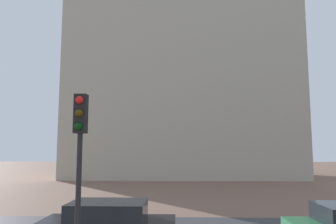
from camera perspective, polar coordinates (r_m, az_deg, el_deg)
landmark_building at (r=36.97m, az=3.19°, el=6.29°), size 25.10×11.10×34.28m
traffic_light_pole at (r=7.42m, az=-15.82°, el=-7.01°), size 0.28×0.34×4.43m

